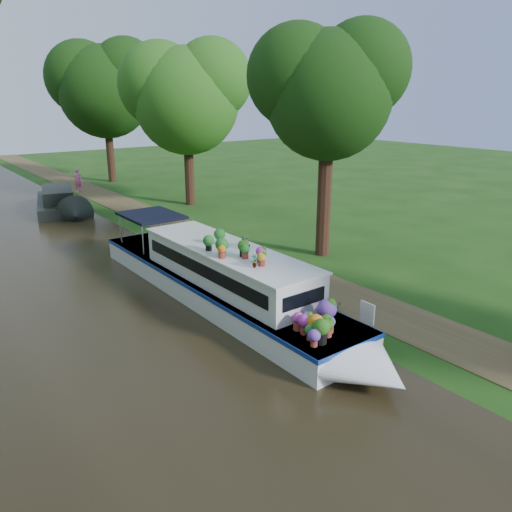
% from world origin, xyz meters
% --- Properties ---
extents(ground, '(100.00, 100.00, 0.00)m').
position_xyz_m(ground, '(0.00, 0.00, 0.00)').
color(ground, '#193F0F').
rests_on(ground, ground).
extents(canal_water, '(10.00, 100.00, 0.02)m').
position_xyz_m(canal_water, '(-6.00, 0.00, 0.01)').
color(canal_water, black).
rests_on(canal_water, ground).
extents(towpath, '(2.20, 100.00, 0.03)m').
position_xyz_m(towpath, '(1.20, 0.00, 0.01)').
color(towpath, '#4D3F24').
rests_on(towpath, ground).
extents(plant_boat, '(2.29, 13.52, 2.24)m').
position_xyz_m(plant_boat, '(-2.25, 0.96, 0.85)').
color(plant_boat, white).
rests_on(plant_boat, canal_water).
extents(tree_near_overhang, '(5.52, 5.28, 8.99)m').
position_xyz_m(tree_near_overhang, '(3.79, 3.06, 6.60)').
color(tree_near_overhang, black).
rests_on(tree_near_overhang, ground).
extents(tree_near_mid, '(6.90, 6.60, 9.40)m').
position_xyz_m(tree_near_mid, '(4.48, 15.08, 6.44)').
color(tree_near_mid, black).
rests_on(tree_near_mid, ground).
extents(tree_near_far, '(7.59, 7.26, 10.30)m').
position_xyz_m(tree_near_far, '(3.98, 26.09, 7.05)').
color(tree_near_far, black).
rests_on(tree_near_far, ground).
extents(second_boat, '(3.43, 7.20, 1.32)m').
position_xyz_m(second_boat, '(-2.44, 17.80, 0.54)').
color(second_boat, black).
rests_on(second_boat, canal_water).
extents(pedestrian_pink, '(0.66, 0.54, 1.54)m').
position_xyz_m(pedestrian_pink, '(0.50, 23.17, 0.80)').
color(pedestrian_pink, '#CD547F').
rests_on(pedestrian_pink, towpath).
extents(verge_plant, '(0.42, 0.39, 0.37)m').
position_xyz_m(verge_plant, '(0.05, -1.43, 0.19)').
color(verge_plant, '#3A6F21').
rests_on(verge_plant, ground).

